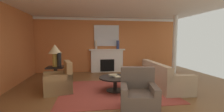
{
  "coord_description": "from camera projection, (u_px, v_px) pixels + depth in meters",
  "views": [
    {
      "loc": [
        -1.0,
        -4.78,
        1.58
      ],
      "look_at": [
        -0.08,
        1.16,
        1.0
      ],
      "focal_mm": 25.53,
      "sensor_mm": 36.0,
      "label": 1
    }
  ],
  "objects": [
    {
      "name": "vase_tall_corner",
      "position": [
        146.0,
        66.0,
        8.08
      ],
      "size": [
        0.24,
        0.24,
        0.55
      ],
      "primitive_type": "cylinder",
      "color": "navy",
      "rests_on": "ground_plane"
    },
    {
      "name": "mantel_mirror",
      "position": [
        107.0,
        36.0,
        8.05
      ],
      "size": [
        1.26,
        0.04,
        1.05
      ],
      "primitive_type": "cube",
      "color": "silver"
    },
    {
      "name": "area_rug",
      "position": [
        115.0,
        91.0,
        5.01
      ],
      "size": [
        3.35,
        2.68,
        0.01
      ],
      "primitive_type": "cube",
      "color": "#993D33",
      "rests_on": "ground_plane"
    },
    {
      "name": "ground_plane",
      "position": [
        120.0,
        91.0,
        5.0
      ],
      "size": [
        9.12,
        9.12,
        0.0
      ],
      "primitive_type": "plane",
      "color": "brown"
    },
    {
      "name": "side_table",
      "position": [
        56.0,
        75.0,
        5.43
      ],
      "size": [
        0.56,
        0.56,
        0.7
      ],
      "color": "black",
      "rests_on": "ground_plane"
    },
    {
      "name": "book_red_cover",
      "position": [
        117.0,
        77.0,
        4.93
      ],
      "size": [
        0.23,
        0.23,
        0.03
      ],
      "primitive_type": "cube",
      "rotation": [
        0.0,
        0.0,
        0.28
      ],
      "color": "tan",
      "rests_on": "coffee_table"
    },
    {
      "name": "armchair_facing_fireplace",
      "position": [
        138.0,
        97.0,
        3.6
      ],
      "size": [
        0.94,
        0.94,
        0.95
      ],
      "color": "brown",
      "rests_on": "ground_plane"
    },
    {
      "name": "vase_mantel_right",
      "position": [
        118.0,
        45.0,
        8.01
      ],
      "size": [
        0.14,
        0.14,
        0.43
      ],
      "primitive_type": "cylinder",
      "color": "navy",
      "rests_on": "fireplace"
    },
    {
      "name": "coffee_table",
      "position": [
        115.0,
        81.0,
        4.98
      ],
      "size": [
        1.0,
        1.0,
        0.45
      ],
      "color": "black",
      "rests_on": "ground_plane"
    },
    {
      "name": "fireplace",
      "position": [
        107.0,
        61.0,
        8.05
      ],
      "size": [
        1.8,
        0.35,
        1.16
      ],
      "color": "white",
      "rests_on": "ground_plane"
    },
    {
      "name": "wall_fireplace",
      "position": [
        107.0,
        45.0,
        8.19
      ],
      "size": [
        7.62,
        0.12,
        2.73
      ],
      "primitive_type": "cube",
      "color": "#CC723D",
      "rests_on": "ground_plane"
    },
    {
      "name": "book_art_folio",
      "position": [
        113.0,
        75.0,
        4.98
      ],
      "size": [
        0.25,
        0.16,
        0.05
      ],
      "primitive_type": "cube",
      "rotation": [
        0.0,
        0.0,
        0.04
      ],
      "color": "tan",
      "rests_on": "coffee_table"
    },
    {
      "name": "sofa",
      "position": [
        164.0,
        79.0,
        5.4
      ],
      "size": [
        0.95,
        2.12,
        0.85
      ],
      "color": "tan",
      "rests_on": "ground_plane"
    },
    {
      "name": "crown_moulding",
      "position": [
        107.0,
        19.0,
        7.99
      ],
      "size": [
        7.62,
        0.08,
        0.12
      ],
      "primitive_type": "cube",
      "color": "white"
    },
    {
      "name": "vase_on_side_table",
      "position": [
        59.0,
        60.0,
        5.28
      ],
      "size": [
        0.14,
        0.14,
        0.48
      ],
      "primitive_type": "cylinder",
      "color": "black",
      "rests_on": "side_table"
    },
    {
      "name": "table_lamp",
      "position": [
        55.0,
        51.0,
        5.35
      ],
      "size": [
        0.44,
        0.44,
        0.75
      ],
      "color": "#B28E38",
      "rests_on": "side_table"
    },
    {
      "name": "vase_mantel_left",
      "position": [
        96.0,
        45.0,
        7.84
      ],
      "size": [
        0.12,
        0.12,
        0.43
      ],
      "primitive_type": "cylinder",
      "color": "beige",
      "rests_on": "fireplace"
    },
    {
      "name": "ceiling_panel",
      "position": [
        119.0,
        3.0,
        5.03
      ],
      "size": [
        7.62,
        7.22,
        0.06
      ],
      "primitive_type": "cube",
      "color": "white"
    },
    {
      "name": "armchair_near_window",
      "position": [
        59.0,
        82.0,
        4.87
      ],
      "size": [
        0.97,
        0.97,
        0.95
      ],
      "color": "#9E7A4C",
      "rests_on": "ground_plane"
    },
    {
      "name": "column_white",
      "position": [
        175.0,
        45.0,
        7.46
      ],
      "size": [
        0.2,
        0.2,
        2.73
      ],
      "primitive_type": "cylinder",
      "color": "white",
      "rests_on": "ground_plane"
    }
  ]
}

